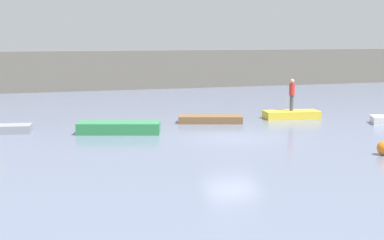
{
  "coord_description": "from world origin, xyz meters",
  "views": [
    {
      "loc": [
        -10.0,
        -23.81,
        4.6
      ],
      "look_at": [
        -1.16,
        2.32,
        0.58
      ],
      "focal_mm": 53.25,
      "sensor_mm": 36.0,
      "label": 1
    }
  ],
  "objects_px": {
    "rowboat_brown": "(210,119)",
    "mooring_buoy": "(384,148)",
    "person_red_shirt": "(292,93)",
    "rowboat_yellow": "(291,115)",
    "rowboat_green": "(119,128)"
  },
  "relations": [
    {
      "from": "person_red_shirt",
      "to": "mooring_buoy",
      "type": "distance_m",
      "value": 10.47
    },
    {
      "from": "mooring_buoy",
      "to": "rowboat_green",
      "type": "bearing_deg",
      "value": 136.69
    },
    {
      "from": "person_red_shirt",
      "to": "rowboat_brown",
      "type": "bearing_deg",
      "value": -179.25
    },
    {
      "from": "rowboat_brown",
      "to": "mooring_buoy",
      "type": "distance_m",
      "value": 10.8
    },
    {
      "from": "rowboat_green",
      "to": "mooring_buoy",
      "type": "relative_size",
      "value": 6.94
    },
    {
      "from": "rowboat_green",
      "to": "rowboat_brown",
      "type": "bearing_deg",
      "value": 37.67
    },
    {
      "from": "person_red_shirt",
      "to": "mooring_buoy",
      "type": "height_order",
      "value": "person_red_shirt"
    },
    {
      "from": "rowboat_brown",
      "to": "mooring_buoy",
      "type": "bearing_deg",
      "value": -51.91
    },
    {
      "from": "rowboat_yellow",
      "to": "person_red_shirt",
      "type": "xyz_separation_m",
      "value": [
        0.0,
        0.0,
        1.24
      ]
    },
    {
      "from": "person_red_shirt",
      "to": "mooring_buoy",
      "type": "bearing_deg",
      "value": -98.26
    },
    {
      "from": "rowboat_brown",
      "to": "mooring_buoy",
      "type": "relative_size",
      "value": 6.08
    },
    {
      "from": "rowboat_yellow",
      "to": "mooring_buoy",
      "type": "height_order",
      "value": "mooring_buoy"
    },
    {
      "from": "rowboat_brown",
      "to": "person_red_shirt",
      "type": "height_order",
      "value": "person_red_shirt"
    },
    {
      "from": "rowboat_green",
      "to": "rowboat_yellow",
      "type": "bearing_deg",
      "value": 29.23
    },
    {
      "from": "rowboat_yellow",
      "to": "mooring_buoy",
      "type": "relative_size",
      "value": 5.51
    }
  ]
}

